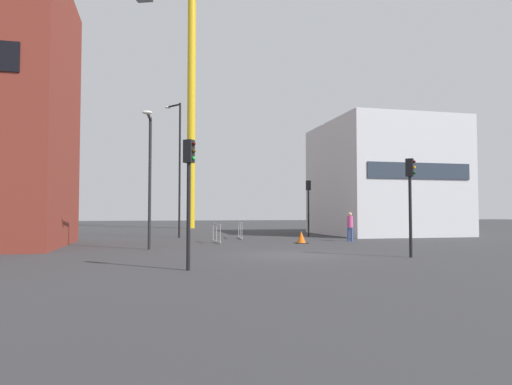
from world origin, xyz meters
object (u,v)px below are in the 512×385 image
object	(u,v)px
streetlamp_short	(149,169)
pedestrian_walking	(350,224)
traffic_cone_on_verge	(301,238)
traffic_light_median	(189,182)
traffic_light_crosswalk	(308,199)
streetlamp_tall	(178,161)
construction_crane	(195,70)
traffic_light_island	(410,191)

from	to	relation	value
streetlamp_short	pedestrian_walking	bearing A→B (deg)	17.74
traffic_cone_on_verge	traffic_light_median	bearing A→B (deg)	-123.95
traffic_light_crosswalk	pedestrian_walking	bearing A→B (deg)	-83.35
streetlamp_tall	traffic_light_median	bearing A→B (deg)	-92.20
streetlamp_short	traffic_light_median	distance (m)	8.09
streetlamp_tall	streetlamp_short	size ratio (longest dim) A/B	1.50
construction_crane	streetlamp_tall	bearing A→B (deg)	-98.65
construction_crane	pedestrian_walking	bearing A→B (deg)	-73.96
pedestrian_walking	streetlamp_tall	bearing A→B (deg)	147.37
construction_crane	traffic_light_island	world-z (taller)	construction_crane
streetlamp_short	traffic_light_median	bearing A→B (deg)	-81.33
construction_crane	traffic_light_median	world-z (taller)	construction_crane
streetlamp_tall	pedestrian_walking	world-z (taller)	streetlamp_tall
traffic_light_median	pedestrian_walking	size ratio (longest dim) A/B	2.27
construction_crane	traffic_light_island	bearing A→B (deg)	-81.36
traffic_light_crosswalk	traffic_light_median	bearing A→B (deg)	-119.88
construction_crane	traffic_light_median	size ratio (longest dim) A/B	6.83
traffic_light_crosswalk	traffic_cone_on_verge	distance (m)	7.66
construction_crane	traffic_cone_on_verge	world-z (taller)	construction_crane
streetlamp_tall	traffic_cone_on_verge	xyz separation A→B (m)	(6.44, -7.44, -5.00)
traffic_light_median	traffic_light_island	bearing A→B (deg)	13.16
traffic_light_median	traffic_cone_on_verge	bearing A→B (deg)	56.05
construction_crane	traffic_light_island	size ratio (longest dim) A/B	7.03
construction_crane	traffic_light_median	bearing A→B (deg)	-95.47
streetlamp_tall	streetlamp_short	world-z (taller)	streetlamp_tall
streetlamp_tall	traffic_light_crosswalk	distance (m)	9.64
streetlamp_tall	pedestrian_walking	xyz separation A→B (m)	(9.90, -6.34, -4.31)
construction_crane	traffic_light_crosswalk	world-z (taller)	construction_crane
streetlamp_short	traffic_light_crosswalk	xyz separation A→B (m)	(11.15, 9.38, -1.06)
streetlamp_short	traffic_light_crosswalk	world-z (taller)	streetlamp_short
construction_crane	streetlamp_tall	world-z (taller)	construction_crane
traffic_light_crosswalk	pedestrian_walking	xyz separation A→B (m)	(0.65, -5.61, -1.70)
traffic_light_crosswalk	traffic_light_island	size ratio (longest dim) A/B	1.05
construction_crane	traffic_cone_on_verge	bearing A→B (deg)	-81.97
construction_crane	traffic_light_median	xyz separation A→B (m)	(-3.49, -36.42, -14.94)
streetlamp_tall	traffic_light_island	xyz separation A→B (m)	(8.02, -16.00, -2.73)
streetlamp_short	pedestrian_walking	size ratio (longest dim) A/B	3.60
streetlamp_tall	traffic_light_crosswalk	size ratio (longest dim) A/B	2.32
streetlamp_tall	traffic_light_island	size ratio (longest dim) A/B	2.44
streetlamp_short	traffic_light_median	size ratio (longest dim) A/B	1.58
traffic_light_island	traffic_cone_on_verge	xyz separation A→B (m)	(-1.58, 8.55, -2.27)
streetlamp_short	traffic_light_crosswalk	size ratio (longest dim) A/B	1.55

